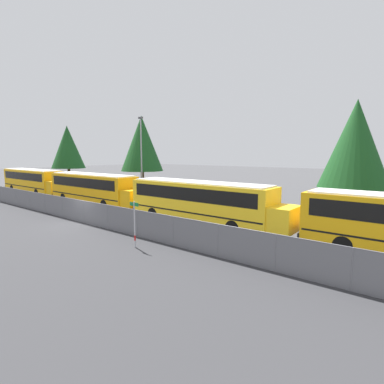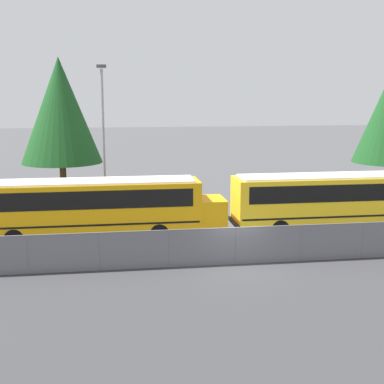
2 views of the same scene
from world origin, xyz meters
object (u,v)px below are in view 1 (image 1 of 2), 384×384
object	(u,v)px
school_bus_0	(33,179)
tree_1	(355,144)
school_bus_2	(201,199)
street_sign	(135,223)
tree_0	(142,144)
school_bus_1	(93,187)
tree_3	(68,147)
light_pole	(141,155)

from	to	relation	value
school_bus_0	tree_1	world-z (taller)	tree_1
school_bus_2	school_bus_0	bearing A→B (deg)	179.58
street_sign	tree_0	xyz separation A→B (m)	(-16.61, 15.64, 5.17)
school_bus_0	school_bus_1	bearing A→B (deg)	-0.64
school_bus_2	tree_3	bearing A→B (deg)	165.41
school_bus_0	tree_0	world-z (taller)	tree_0
tree_1	tree_3	bearing A→B (deg)	-178.57
street_sign	light_pole	world-z (taller)	light_pole
school_bus_1	tree_0	xyz separation A→B (m)	(-2.34, 8.85, 4.66)
school_bus_0	school_bus_1	size ratio (longest dim) A/B	1.00
tree_1	school_bus_1	bearing A→B (deg)	-155.52
school_bus_2	tree_0	xyz separation A→B (m)	(-16.25, 8.90, 4.66)
light_pole	tree_3	world-z (taller)	tree_3
school_bus_2	tree_0	bearing A→B (deg)	151.29
school_bus_2	tree_3	world-z (taller)	tree_3
school_bus_0	street_sign	xyz separation A→B (m)	(28.32, -6.94, -0.51)
school_bus_2	street_sign	size ratio (longest dim) A/B	5.09
school_bus_0	school_bus_2	distance (m)	27.95
school_bus_2	tree_0	distance (m)	19.10
school_bus_2	street_sign	xyz separation A→B (m)	(0.37, -6.74, -0.51)
school_bus_0	light_pole	bearing A→B (deg)	22.47
school_bus_1	light_pole	world-z (taller)	light_pole
school_bus_0	tree_1	distance (m)	37.66
tree_1	tree_0	bearing A→B (deg)	-177.20
light_pole	tree_1	xyz separation A→B (m)	(21.54, 3.86, 0.92)
street_sign	tree_3	xyz separation A→B (m)	(-35.02, 15.76, 4.98)
light_pole	tree_3	size ratio (longest dim) A/B	0.95
school_bus_1	tree_1	world-z (taller)	tree_1
street_sign	tree_0	size ratio (longest dim) A/B	0.26
school_bus_0	street_sign	world-z (taller)	school_bus_0
street_sign	tree_1	bearing A→B (deg)	65.18
tree_0	light_pole	bearing A→B (deg)	-43.07
tree_1	light_pole	bearing A→B (deg)	-169.83
school_bus_1	tree_0	size ratio (longest dim) A/B	1.32
tree_1	tree_3	world-z (taller)	tree_3
school_bus_0	light_pole	size ratio (longest dim) A/B	1.41
school_bus_2	tree_1	size ratio (longest dim) A/B	1.39
school_bus_0	tree_3	xyz separation A→B (m)	(-6.70, 8.82, 4.47)
tree_0	tree_1	world-z (taller)	tree_0
school_bus_0	street_sign	size ratio (longest dim) A/B	5.09
school_bus_1	light_pole	bearing A→B (deg)	85.21
tree_0	tree_3	xyz separation A→B (m)	(-18.41, 0.12, -0.19)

